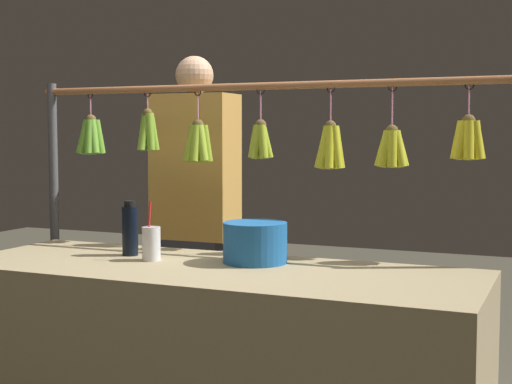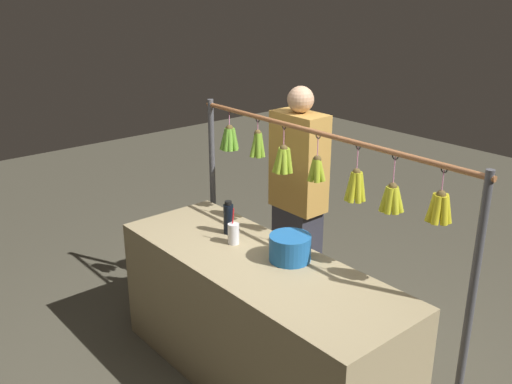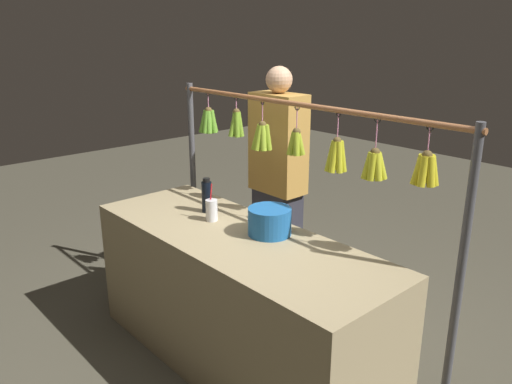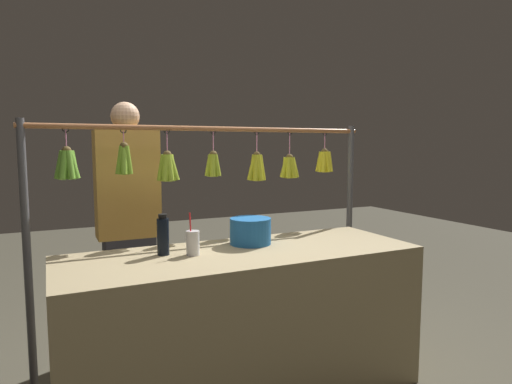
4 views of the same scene
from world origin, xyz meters
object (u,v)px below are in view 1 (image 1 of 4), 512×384
object	(u,v)px
drink_cup	(151,243)
vendor_person	(196,232)
blue_bucket	(255,243)
water_bottle	(130,230)

from	to	relation	value
drink_cup	vendor_person	size ratio (longest dim) A/B	0.13
blue_bucket	drink_cup	xyz separation A→B (m)	(0.40, 0.11, -0.01)
water_bottle	blue_bucket	xyz separation A→B (m)	(-0.54, -0.04, -0.03)
blue_bucket	drink_cup	bearing A→B (deg)	15.86
blue_bucket	vendor_person	world-z (taller)	vendor_person
drink_cup	vendor_person	world-z (taller)	vendor_person
vendor_person	water_bottle	bearing A→B (deg)	95.61
drink_cup	vendor_person	bearing A→B (deg)	-74.58
water_bottle	vendor_person	xyz separation A→B (m)	(0.07, -0.70, -0.10)
blue_bucket	drink_cup	world-z (taller)	drink_cup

